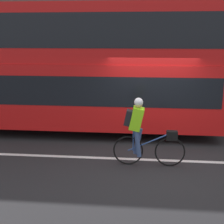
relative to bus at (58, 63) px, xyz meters
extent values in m
plane|color=#232326|center=(3.00, -2.24, -2.22)|extent=(80.00, 80.00, 0.00)
cube|color=silver|center=(3.00, -2.38, -2.22)|extent=(50.00, 0.14, 0.01)
cube|color=gray|center=(3.00, 2.44, -2.15)|extent=(60.00, 1.69, 0.15)
cylinder|color=black|center=(3.18, 0.00, -1.68)|extent=(1.08, 0.30, 1.08)
cube|color=red|center=(0.00, 0.00, -0.92)|extent=(10.26, 2.47, 1.96)
cube|color=black|center=(0.00, 0.00, -0.68)|extent=(9.85, 2.49, 0.86)
cube|color=red|center=(0.00, 0.00, 0.92)|extent=(10.26, 2.37, 1.72)
cube|color=black|center=(0.00, 0.00, 1.00)|extent=(9.85, 2.39, 0.96)
torus|color=black|center=(3.42, -2.72, -1.85)|extent=(0.73, 0.04, 0.73)
torus|color=black|center=(2.41, -2.72, -1.85)|extent=(0.73, 0.04, 0.73)
cylinder|color=#2D4C8C|center=(2.92, -2.72, -1.62)|extent=(1.02, 0.03, 0.50)
cylinder|color=#2D4C8C|center=(2.53, -2.72, -1.58)|extent=(0.03, 0.03, 0.54)
cube|color=black|center=(3.45, -2.72, -1.44)|extent=(0.26, 0.16, 0.22)
cube|color=#8CE019|center=(2.60, -2.72, -1.04)|extent=(0.37, 0.32, 0.58)
cube|color=black|center=(2.40, -2.72, -1.02)|extent=(0.21, 0.26, 0.38)
cylinder|color=#384C7A|center=(2.64, -2.63, -1.64)|extent=(0.22, 0.11, 0.66)
cylinder|color=#384C7A|center=(2.64, -2.81, -1.64)|extent=(0.20, 0.11, 0.66)
sphere|color=tan|center=(2.64, -2.72, -0.69)|extent=(0.19, 0.19, 0.19)
sphere|color=silver|center=(2.64, -2.72, -0.65)|extent=(0.21, 0.21, 0.21)
cylinder|color=#59595B|center=(3.90, 2.36, -0.77)|extent=(0.07, 0.07, 2.61)
cube|color=white|center=(3.90, 2.31, 0.31)|extent=(0.36, 0.02, 0.36)
camera|label=1|loc=(2.72, -9.88, 0.89)|focal=50.00mm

